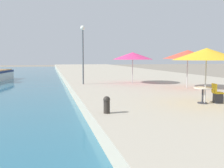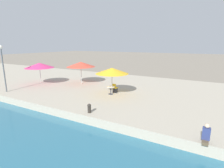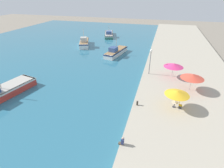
{
  "view_description": "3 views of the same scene",
  "coord_description": "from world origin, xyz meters",
  "px_view_note": "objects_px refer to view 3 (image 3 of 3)",
  "views": [
    {
      "loc": [
        -1.46,
        5.23,
        2.75
      ],
      "look_at": [
        1.5,
        17.1,
        1.45
      ],
      "focal_mm": 40.0,
      "sensor_mm": 36.0,
      "label": 1
    },
    {
      "loc": [
        -8.68,
        7.41,
        5.34
      ],
      "look_at": [
        5.36,
        15.09,
        1.65
      ],
      "focal_mm": 28.0,
      "sensor_mm": 36.0,
      "label": 2
    },
    {
      "loc": [
        2.74,
        -5.17,
        14.16
      ],
      "look_at": [
        -4.0,
        18.0,
        1.25
      ],
      "focal_mm": 28.0,
      "sensor_mm": 36.0,
      "label": 3
    }
  ],
  "objects_px": {
    "fishing_boat_far": "(84,43)",
    "cafe_umbrella_striped": "(174,65)",
    "cafe_umbrella_white": "(192,76)",
    "cafe_chair_left": "(180,106)",
    "fishing_boat_mid": "(116,52)",
    "fishing_boat_near": "(1,92)",
    "lamppost": "(150,58)",
    "cafe_table": "(175,104)",
    "fishing_boat_distant": "(109,34)",
    "person_at_quay": "(122,141)",
    "cafe_umbrella_pink": "(177,93)",
    "mooring_bollard": "(137,103)"
  },
  "relations": [
    {
      "from": "person_at_quay",
      "to": "lamppost",
      "type": "height_order",
      "value": "lamppost"
    },
    {
      "from": "fishing_boat_near",
      "to": "cafe_umbrella_striped",
      "type": "distance_m",
      "value": 27.76
    },
    {
      "from": "fishing_boat_far",
      "to": "cafe_chair_left",
      "type": "xyz_separation_m",
      "value": [
        24.96,
        -25.48,
        -0.02
      ]
    },
    {
      "from": "cafe_umbrella_striped",
      "to": "fishing_boat_mid",
      "type": "bearing_deg",
      "value": 140.95
    },
    {
      "from": "fishing_boat_near",
      "to": "cafe_table",
      "type": "bearing_deg",
      "value": 19.18
    },
    {
      "from": "fishing_boat_far",
      "to": "cafe_umbrella_white",
      "type": "distance_m",
      "value": 33.37
    },
    {
      "from": "cafe_table",
      "to": "person_at_quay",
      "type": "relative_size",
      "value": 0.83
    },
    {
      "from": "fishing_boat_distant",
      "to": "cafe_umbrella_white",
      "type": "relative_size",
      "value": 3.16
    },
    {
      "from": "fishing_boat_distant",
      "to": "cafe_umbrella_pink",
      "type": "distance_m",
      "value": 44.47
    },
    {
      "from": "mooring_bollard",
      "to": "fishing_boat_far",
      "type": "bearing_deg",
      "value": 126.58
    },
    {
      "from": "fishing_boat_near",
      "to": "lamppost",
      "type": "xyz_separation_m",
      "value": [
        20.43,
        13.14,
        2.85
      ]
    },
    {
      "from": "cafe_umbrella_striped",
      "to": "fishing_boat_far",
      "type": "bearing_deg",
      "value": 146.44
    },
    {
      "from": "fishing_boat_far",
      "to": "cafe_umbrella_striped",
      "type": "height_order",
      "value": "fishing_boat_far"
    },
    {
      "from": "cafe_umbrella_white",
      "to": "cafe_umbrella_striped",
      "type": "bearing_deg",
      "value": 122.44
    },
    {
      "from": "cafe_umbrella_pink",
      "to": "cafe_chair_left",
      "type": "distance_m",
      "value": 2.04
    },
    {
      "from": "fishing_boat_mid",
      "to": "cafe_umbrella_pink",
      "type": "height_order",
      "value": "fishing_boat_mid"
    },
    {
      "from": "person_at_quay",
      "to": "cafe_umbrella_striped",
      "type": "bearing_deg",
      "value": 74.37
    },
    {
      "from": "cafe_table",
      "to": "lamppost",
      "type": "xyz_separation_m",
      "value": [
        -4.23,
        9.62,
        2.56
      ]
    },
    {
      "from": "fishing_boat_near",
      "to": "cafe_umbrella_pink",
      "type": "distance_m",
      "value": 25.02
    },
    {
      "from": "lamppost",
      "to": "fishing_boat_near",
      "type": "bearing_deg",
      "value": -147.25
    },
    {
      "from": "fishing_boat_far",
      "to": "person_at_quay",
      "type": "xyz_separation_m",
      "value": [
        19.14,
        -33.49,
        0.08
      ]
    },
    {
      "from": "cafe_umbrella_pink",
      "to": "cafe_table",
      "type": "bearing_deg",
      "value": 112.52
    },
    {
      "from": "cafe_umbrella_striped",
      "to": "cafe_table",
      "type": "bearing_deg",
      "value": -88.8
    },
    {
      "from": "fishing_boat_near",
      "to": "cafe_umbrella_pink",
      "type": "xyz_separation_m",
      "value": [
        24.71,
        3.41,
        2.02
      ]
    },
    {
      "from": "lamppost",
      "to": "fishing_boat_distant",
      "type": "bearing_deg",
      "value": 119.66
    },
    {
      "from": "cafe_umbrella_white",
      "to": "cafe_umbrella_pink",
      "type": "bearing_deg",
      "value": -113.04
    },
    {
      "from": "fishing_boat_mid",
      "to": "cafe_table",
      "type": "relative_size",
      "value": 11.5
    },
    {
      "from": "fishing_boat_near",
      "to": "lamppost",
      "type": "bearing_deg",
      "value": 43.8
    },
    {
      "from": "cafe_umbrella_pink",
      "to": "cafe_umbrella_striped",
      "type": "height_order",
      "value": "same"
    },
    {
      "from": "fishing_boat_mid",
      "to": "fishing_boat_far",
      "type": "relative_size",
      "value": 1.07
    },
    {
      "from": "fishing_boat_near",
      "to": "fishing_boat_distant",
      "type": "distance_m",
      "value": 42.7
    },
    {
      "from": "fishing_boat_far",
      "to": "person_at_quay",
      "type": "height_order",
      "value": "fishing_boat_far"
    },
    {
      "from": "cafe_umbrella_striped",
      "to": "lamppost",
      "type": "height_order",
      "value": "lamppost"
    },
    {
      "from": "fishing_boat_near",
      "to": "lamppost",
      "type": "distance_m",
      "value": 24.46
    },
    {
      "from": "fishing_boat_far",
      "to": "cafe_chair_left",
      "type": "bearing_deg",
      "value": -67.39
    },
    {
      "from": "person_at_quay",
      "to": "cafe_chair_left",
      "type": "bearing_deg",
      "value": 53.98
    },
    {
      "from": "fishing_boat_near",
      "to": "cafe_umbrella_white",
      "type": "distance_m",
      "value": 28.55
    },
    {
      "from": "cafe_chair_left",
      "to": "fishing_boat_distant",
      "type": "bearing_deg",
      "value": -143.51
    },
    {
      "from": "cafe_chair_left",
      "to": "lamppost",
      "type": "bearing_deg",
      "value": -145.51
    },
    {
      "from": "lamppost",
      "to": "cafe_umbrella_pink",
      "type": "bearing_deg",
      "value": -66.25
    },
    {
      "from": "fishing_boat_near",
      "to": "cafe_umbrella_white",
      "type": "relative_size",
      "value": 3.11
    },
    {
      "from": "cafe_umbrella_pink",
      "to": "mooring_bollard",
      "type": "distance_m",
      "value": 5.2
    },
    {
      "from": "cafe_umbrella_striped",
      "to": "cafe_chair_left",
      "type": "distance_m",
      "value": 9.76
    },
    {
      "from": "mooring_bollard",
      "to": "person_at_quay",
      "type": "bearing_deg",
      "value": -93.03
    },
    {
      "from": "fishing_boat_distant",
      "to": "cafe_table",
      "type": "bearing_deg",
      "value": -78.56
    },
    {
      "from": "cafe_table",
      "to": "cafe_chair_left",
      "type": "xyz_separation_m",
      "value": [
        0.72,
        -0.09,
        -0.21
      ]
    },
    {
      "from": "cafe_umbrella_pink",
      "to": "cafe_umbrella_striped",
      "type": "bearing_deg",
      "value": 91.47
    },
    {
      "from": "fishing_boat_mid",
      "to": "fishing_boat_distant",
      "type": "distance_m",
      "value": 20.38
    },
    {
      "from": "fishing_boat_far",
      "to": "person_at_quay",
      "type": "bearing_deg",
      "value": -82.05
    },
    {
      "from": "cafe_umbrella_pink",
      "to": "cafe_umbrella_striped",
      "type": "xyz_separation_m",
      "value": [
        -0.24,
        9.54,
        -0.02
      ]
    }
  ]
}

